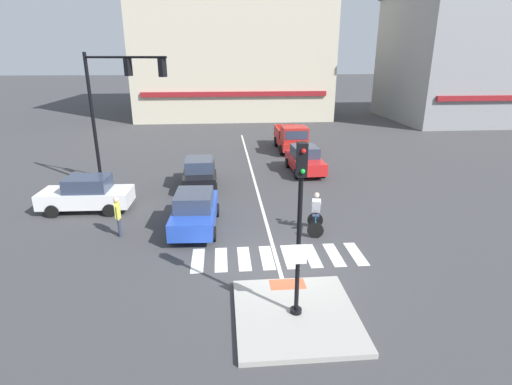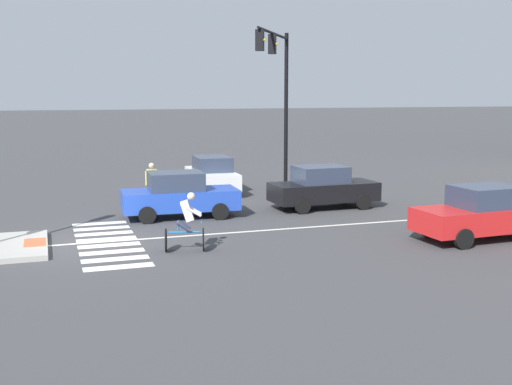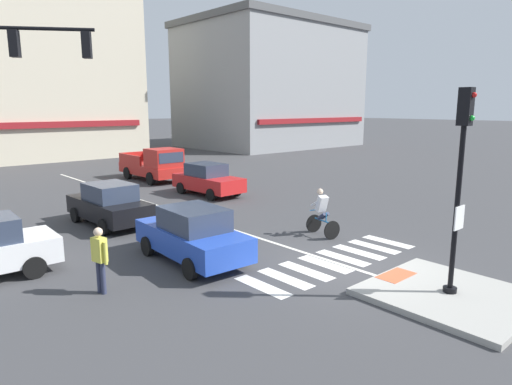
# 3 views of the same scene
# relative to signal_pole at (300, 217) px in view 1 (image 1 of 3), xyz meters

# --- Properties ---
(ground_plane) EXTENTS (300.00, 300.00, 0.00)m
(ground_plane) POSITION_rel_signal_pole_xyz_m (0.00, 2.92, -3.03)
(ground_plane) COLOR #3D3D3F
(traffic_island) EXTENTS (3.37, 3.57, 0.15)m
(traffic_island) POSITION_rel_signal_pole_xyz_m (0.00, 0.01, -2.96)
(traffic_island) COLOR #A3A099
(traffic_island) RESTS_ON ground
(tactile_pad_front) EXTENTS (1.10, 0.60, 0.01)m
(tactile_pad_front) POSITION_rel_signal_pole_xyz_m (0.00, 1.44, -2.88)
(tactile_pad_front) COLOR #DB5B38
(tactile_pad_front) RESTS_ON traffic_island
(signal_pole) EXTENTS (0.44, 0.38, 4.79)m
(signal_pole) POSITION_rel_signal_pole_xyz_m (0.00, 0.00, 0.00)
(signal_pole) COLOR black
(signal_pole) RESTS_ON traffic_island
(crosswalk_stripe_a) EXTENTS (0.44, 1.80, 0.01)m
(crosswalk_stripe_a) POSITION_rel_signal_pole_xyz_m (-2.90, 3.51, -3.03)
(crosswalk_stripe_a) COLOR silver
(crosswalk_stripe_a) RESTS_ON ground
(crosswalk_stripe_b) EXTENTS (0.44, 1.80, 0.01)m
(crosswalk_stripe_b) POSITION_rel_signal_pole_xyz_m (-2.07, 3.51, -3.03)
(crosswalk_stripe_b) COLOR silver
(crosswalk_stripe_b) RESTS_ON ground
(crosswalk_stripe_c) EXTENTS (0.44, 1.80, 0.01)m
(crosswalk_stripe_c) POSITION_rel_signal_pole_xyz_m (-1.24, 3.51, -3.03)
(crosswalk_stripe_c) COLOR silver
(crosswalk_stripe_c) RESTS_ON ground
(crosswalk_stripe_d) EXTENTS (0.44, 1.80, 0.01)m
(crosswalk_stripe_d) POSITION_rel_signal_pole_xyz_m (-0.41, 3.51, -3.03)
(crosswalk_stripe_d) COLOR silver
(crosswalk_stripe_d) RESTS_ON ground
(crosswalk_stripe_e) EXTENTS (0.44, 1.80, 0.01)m
(crosswalk_stripe_e) POSITION_rel_signal_pole_xyz_m (0.41, 3.51, -3.03)
(crosswalk_stripe_e) COLOR silver
(crosswalk_stripe_e) RESTS_ON ground
(crosswalk_stripe_f) EXTENTS (0.44, 1.80, 0.01)m
(crosswalk_stripe_f) POSITION_rel_signal_pole_xyz_m (1.24, 3.51, -3.03)
(crosswalk_stripe_f) COLOR silver
(crosswalk_stripe_f) RESTS_ON ground
(crosswalk_stripe_g) EXTENTS (0.44, 1.80, 0.01)m
(crosswalk_stripe_g) POSITION_rel_signal_pole_xyz_m (2.07, 3.51, -3.03)
(crosswalk_stripe_g) COLOR silver
(crosswalk_stripe_g) RESTS_ON ground
(crosswalk_stripe_h) EXTENTS (0.44, 1.80, 0.01)m
(crosswalk_stripe_h) POSITION_rel_signal_pole_xyz_m (2.90, 3.51, -3.03)
(crosswalk_stripe_h) COLOR silver
(crosswalk_stripe_h) RESTS_ON ground
(lane_centre_line) EXTENTS (0.14, 28.00, 0.01)m
(lane_centre_line) POSITION_rel_signal_pole_xyz_m (-0.08, 12.92, -3.03)
(lane_centre_line) COLOR silver
(lane_centre_line) RESTS_ON ground
(traffic_light_mast) EXTENTS (4.51, 2.98, 7.10)m
(traffic_light_mast) POSITION_rel_signal_pole_xyz_m (-7.34, 11.67, 1.88)
(traffic_light_mast) COLOR black
(traffic_light_mast) RESTS_ON ground
(building_corner_left) EXTENTS (22.41, 22.39, 19.76)m
(building_corner_left) POSITION_rel_signal_pole_xyz_m (-0.39, 44.77, 6.86)
(building_corner_left) COLOR beige
(building_corner_left) RESTS_ON ground
(building_corner_right) EXTENTS (18.66, 14.55, 13.84)m
(building_corner_right) POSITION_rel_signal_pole_xyz_m (26.53, 34.46, 3.90)
(building_corner_right) COLOR gray
(building_corner_right) RESTS_ON ground
(car_black_westbound_far) EXTENTS (1.95, 4.15, 1.64)m
(car_black_westbound_far) POSITION_rel_signal_pole_xyz_m (-3.19, 11.96, -2.22)
(car_black_westbound_far) COLOR black
(car_black_westbound_far) RESTS_ON ground
(car_red_eastbound_far) EXTENTS (1.97, 4.17, 1.64)m
(car_red_eastbound_far) POSITION_rel_signal_pole_xyz_m (3.19, 14.36, -2.22)
(car_red_eastbound_far) COLOR red
(car_red_eastbound_far) RESTS_ON ground
(car_blue_westbound_near) EXTENTS (1.99, 4.17, 1.64)m
(car_blue_westbound_near) POSITION_rel_signal_pole_xyz_m (-3.12, 6.32, -2.22)
(car_blue_westbound_near) COLOR #2347B7
(car_blue_westbound_near) RESTS_ON ground
(car_white_cross_left) EXTENTS (4.16, 1.95, 1.64)m
(car_white_cross_left) POSITION_rel_signal_pole_xyz_m (-8.27, 8.86, -2.22)
(car_white_cross_left) COLOR white
(car_white_cross_left) RESTS_ON ground
(pickup_truck_red_eastbound_distant) EXTENTS (2.07, 5.10, 2.08)m
(pickup_truck_red_eastbound_distant) POSITION_rel_signal_pole_xyz_m (3.34, 20.13, -2.06)
(pickup_truck_red_eastbound_distant) COLOR red
(pickup_truck_red_eastbound_distant) RESTS_ON ground
(cyclist) EXTENTS (0.88, 1.21, 1.68)m
(cyclist) POSITION_rel_signal_pole_xyz_m (1.82, 5.53, -2.16)
(cyclist) COLOR black
(cyclist) RESTS_ON ground
(pedestrian_at_curb_left) EXTENTS (0.30, 0.54, 1.67)m
(pedestrian_at_curb_left) POSITION_rel_signal_pole_xyz_m (-6.13, 5.84, -2.05)
(pedestrian_at_curb_left) COLOR #2D334C
(pedestrian_at_curb_left) RESTS_ON ground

